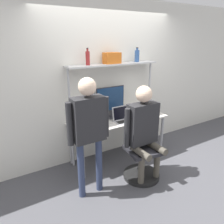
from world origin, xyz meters
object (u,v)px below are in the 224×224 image
(bottle_red, at_px, (88,58))
(storage_box, at_px, (112,58))
(office_chair, at_px, (141,159))
(person_standing, at_px, (89,124))
(bottle_blue, at_px, (137,56))
(monitor, at_px, (111,101))
(person_seated, at_px, (144,126))
(cell_phone, at_px, (133,118))
(laptop, at_px, (122,117))

(bottle_red, height_order, storage_box, bottle_red)
(office_chair, bearing_deg, person_standing, 177.09)
(office_chair, height_order, storage_box, storage_box)
(bottle_blue, bearing_deg, monitor, -177.83)
(office_chair, xyz_separation_m, person_seated, (-0.01, -0.04, 0.57))
(person_seated, distance_m, person_standing, 0.86)
(person_standing, bearing_deg, cell_phone, 24.60)
(bottle_blue, bearing_deg, laptop, -150.62)
(bottle_blue, relative_size, storage_box, 0.90)
(laptop, bearing_deg, bottle_blue, 29.38)
(person_standing, distance_m, bottle_blue, 1.71)
(cell_phone, xyz_separation_m, bottle_red, (-0.69, 0.29, 1.03))
(person_standing, height_order, bottle_red, bottle_red)
(cell_phone, height_order, person_seated, person_seated)
(bottle_red, distance_m, bottle_blue, 0.95)
(person_seated, relative_size, storage_box, 5.32)
(laptop, height_order, bottle_red, bottle_red)
(cell_phone, distance_m, person_seated, 0.64)
(laptop, bearing_deg, monitor, 105.60)
(office_chair, height_order, bottle_red, bottle_red)
(monitor, distance_m, person_standing, 1.09)
(office_chair, xyz_separation_m, bottle_red, (-0.46, 0.82, 1.49))
(cell_phone, bearing_deg, laptop, 176.16)
(person_seated, distance_m, bottle_red, 1.34)
(cell_phone, distance_m, person_standing, 1.22)
(bottle_red, relative_size, storage_box, 0.95)
(person_standing, relative_size, bottle_red, 6.34)
(laptop, relative_size, bottle_red, 1.18)
(office_chair, height_order, bottle_blue, bottle_blue)
(person_standing, height_order, storage_box, storage_box)
(laptop, height_order, bottle_blue, bottle_blue)
(cell_phone, relative_size, bottle_red, 0.58)
(bottle_blue, bearing_deg, bottle_red, 180.00)
(bottle_blue, height_order, storage_box, bottle_blue)
(office_chair, distance_m, storage_box, 1.68)
(office_chair, height_order, person_seated, person_seated)
(bottle_blue, bearing_deg, person_standing, -149.58)
(person_seated, height_order, storage_box, storage_box)
(office_chair, xyz_separation_m, person_standing, (-0.84, 0.04, 0.75))
(monitor, xyz_separation_m, cell_phone, (0.30, -0.27, -0.30))
(office_chair, xyz_separation_m, storage_box, (-0.02, 0.82, 1.46))
(laptop, relative_size, person_standing, 0.19)
(person_seated, xyz_separation_m, storage_box, (-0.01, 0.87, 0.89))
(person_seated, distance_m, bottle_blue, 1.35)
(bottle_blue, distance_m, storage_box, 0.51)
(cell_phone, distance_m, bottle_blue, 1.10)
(office_chair, bearing_deg, cell_phone, 66.06)
(person_seated, bearing_deg, laptop, 88.65)
(cell_phone, xyz_separation_m, bottle_blue, (0.25, 0.29, 1.03))
(monitor, xyz_separation_m, office_chair, (0.06, -0.80, -0.75))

